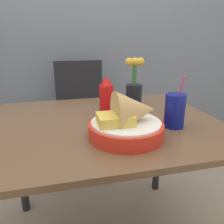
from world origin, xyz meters
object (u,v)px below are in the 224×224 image
(chair_far_window, at_px, (81,107))
(drink_cup, at_px, (175,112))
(ketchup_bottle, at_px, (106,97))
(food_basket, at_px, (129,121))
(flower_vase, at_px, (134,89))

(chair_far_window, bearing_deg, drink_cup, -72.92)
(ketchup_bottle, distance_m, drink_cup, 0.33)
(food_basket, distance_m, flower_vase, 0.40)
(chair_far_window, bearing_deg, food_basket, -85.31)
(chair_far_window, xyz_separation_m, ketchup_bottle, (0.05, -0.78, 0.28))
(ketchup_bottle, xyz_separation_m, flower_vase, (0.18, 0.10, 0.01))
(chair_far_window, relative_size, flower_vase, 3.42)
(drink_cup, distance_m, flower_vase, 0.33)
(chair_far_window, relative_size, food_basket, 3.19)
(drink_cup, bearing_deg, food_basket, -166.91)
(drink_cup, relative_size, flower_vase, 0.84)
(chair_far_window, height_order, drink_cup, drink_cup)
(ketchup_bottle, relative_size, flower_vase, 0.72)
(chair_far_window, relative_size, ketchup_bottle, 4.73)
(food_basket, xyz_separation_m, ketchup_bottle, (-0.03, 0.27, 0.03))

